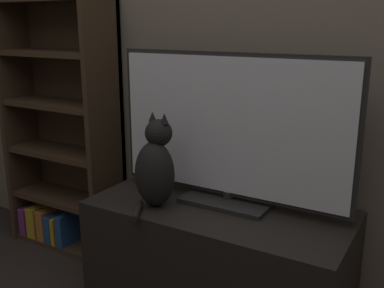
{
  "coord_description": "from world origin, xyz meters",
  "views": [
    {
      "loc": [
        0.83,
        -0.73,
        1.31
      ],
      "look_at": [
        -0.12,
        0.88,
        0.81
      ],
      "focal_mm": 42.0,
      "sensor_mm": 36.0,
      "label": 1
    }
  ],
  "objects": [
    {
      "name": "wall_back",
      "position": [
        0.0,
        1.22,
        1.3
      ],
      "size": [
        4.8,
        0.05,
        2.6
      ],
      "color": "#756B5B",
      "rests_on": "ground_plane"
    },
    {
      "name": "tv_stand",
      "position": [
        0.0,
        0.9,
        0.27
      ],
      "size": [
        1.14,
        0.55,
        0.53
      ],
      "color": "black",
      "rests_on": "ground_plane"
    },
    {
      "name": "tv",
      "position": [
        0.01,
        0.98,
        0.86
      ],
      "size": [
        1.09,
        0.24,
        0.66
      ],
      "color": "black",
      "rests_on": "tv_stand"
    },
    {
      "name": "cat",
      "position": [
        -0.25,
        0.79,
        0.7
      ],
      "size": [
        0.2,
        0.3,
        0.41
      ],
      "rotation": [
        0.0,
        0.0,
        -0.09
      ],
      "color": "black",
      "rests_on": "tv_stand"
    },
    {
      "name": "bookshelf",
      "position": [
        -1.12,
        1.09,
        0.66
      ],
      "size": [
        0.71,
        0.28,
        1.45
      ],
      "color": "#3D2D1E",
      "rests_on": "ground_plane"
    }
  ]
}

